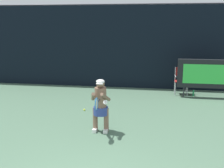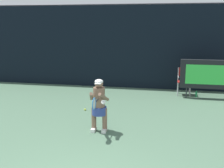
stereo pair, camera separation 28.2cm
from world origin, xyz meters
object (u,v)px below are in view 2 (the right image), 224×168
Objects in this scene: tennis_player at (99,104)px; tennis_racket at (94,103)px; scoreboard at (210,74)px; water_bottle at (196,94)px; tennis_ball_loose at (85,110)px; umpire_chair at (184,80)px.

tennis_player is 0.54m from tennis_racket.
tennis_racket is (-3.35, -4.52, -0.01)m from scoreboard.
water_bottle is at bearing 157.60° from scoreboard.
water_bottle is at bearing 54.90° from tennis_player.
tennis_racket is 2.52m from tennis_ball_loose.
umpire_chair is 4.41m from tennis_ball_loose.
tennis_racket is (0.01, -0.52, 0.16)m from tennis_player.
tennis_racket is at bearing -67.50° from tennis_ball_loose.
tennis_player is (-2.93, -4.17, 0.65)m from water_bottle.
tennis_ball_loose is at bearing -140.03° from umpire_chair.
scoreboard is 32.35× the size of tennis_ball_loose.
water_bottle is 0.18× the size of tennis_player.
tennis_player is 2.39× the size of tennis_racket.
tennis_ball_loose is at bearing -151.13° from scoreboard.
water_bottle is 3.90× the size of tennis_ball_loose.
tennis_player is (-3.36, -4.00, -0.17)m from scoreboard.
scoreboard is 0.95m from water_bottle.
scoreboard is 5.22m from tennis_player.
tennis_racket is 8.85× the size of tennis_ball_loose.
scoreboard is 2.04× the size of umpire_chair.
umpire_chair is 4.08× the size of water_bottle.
tennis_player is at bearing -118.87° from umpire_chair.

